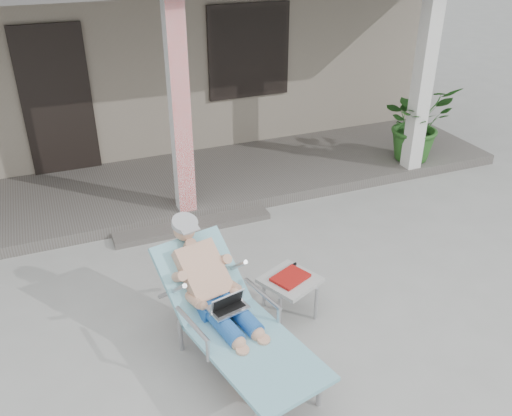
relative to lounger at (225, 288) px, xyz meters
name	(u,v)px	position (x,y,z in m)	size (l,w,h in m)	color
ground	(246,316)	(0.35, 0.43, -0.75)	(60.00, 60.00, 0.00)	#9E9E99
house	(117,29)	(0.36, 6.93, 0.92)	(10.40, 5.40, 3.30)	gray
porch_deck	(171,186)	(0.35, 3.43, -0.67)	(10.00, 2.00, 0.15)	#605B56
porch_step	(193,226)	(0.35, 2.28, -0.71)	(2.00, 0.30, 0.07)	#605B56
lounger	(225,288)	(0.00, 0.00, 0.00)	(1.09, 1.94, 1.22)	#B7B7BC
side_table	(290,282)	(0.78, 0.34, -0.38)	(0.64, 0.64, 0.43)	#A8A8A3
potted_palm	(417,123)	(4.07, 2.83, -0.02)	(1.05, 0.91, 1.16)	#26591E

